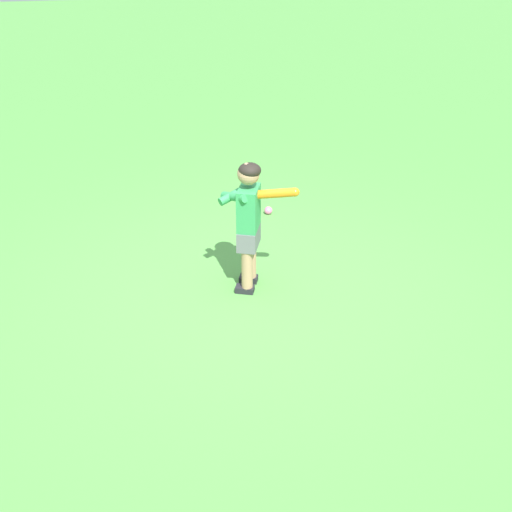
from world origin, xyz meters
The scene contains 3 objects.
ground_plane centered at (0.00, 0.00, 0.00)m, with size 40.00×40.00×0.00m, color #519942.
child_batter centered at (-0.05, -0.20, 0.65)m, with size 0.61×0.31×1.08m.
play_ball_midfield centered at (-0.50, -1.56, 0.04)m, with size 0.08×0.08×0.08m, color pink.
Camera 1 is at (0.75, 4.21, 2.74)m, focal length 44.50 mm.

